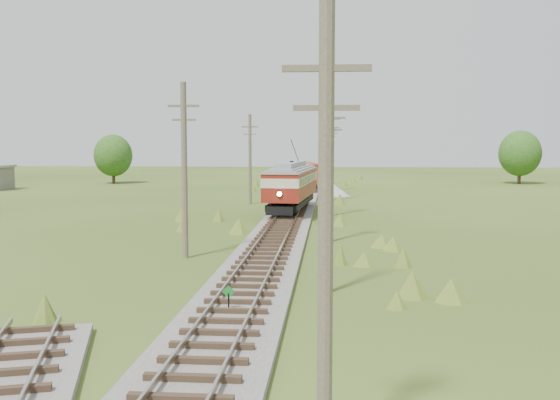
# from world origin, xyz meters

# --- Properties ---
(ground) EXTENTS (260.00, 260.00, 0.00)m
(ground) POSITION_xyz_m (0.00, 0.00, 0.00)
(ground) COLOR #2E4514
(ground) RESTS_ON ground
(railbed_main) EXTENTS (3.60, 96.00, 0.57)m
(railbed_main) POSITION_xyz_m (0.00, 34.00, 0.19)
(railbed_main) COLOR #605B54
(railbed_main) RESTS_ON ground
(switch_marker) EXTENTS (0.45, 0.06, 1.08)m
(switch_marker) POSITION_xyz_m (-0.20, 1.50, 0.63)
(switch_marker) COLOR black
(switch_marker) RESTS_ON ground
(streetcar) EXTENTS (3.87, 12.49, 5.66)m
(streetcar) POSITION_xyz_m (-0.00, 32.16, 2.63)
(streetcar) COLOR black
(streetcar) RESTS_ON ground
(gondola) EXTENTS (4.23, 9.18, 2.94)m
(gondola) POSITION_xyz_m (-0.00, 54.62, 2.15)
(gondola) COLOR black
(gondola) RESTS_ON ground
(gravel_pile) EXTENTS (3.48, 3.69, 1.27)m
(gravel_pile) POSITION_xyz_m (3.71, 50.03, 0.59)
(gravel_pile) COLOR gray
(gravel_pile) RESTS_ON ground
(utility_pole_r_0) EXTENTS (1.60, 0.30, 8.50)m
(utility_pole_r_0) POSITION_xyz_m (3.20, -8.00, 4.37)
(utility_pole_r_0) COLOR brown
(utility_pole_r_0) RESTS_ON ground
(utility_pole_r_1) EXTENTS (0.30, 0.30, 8.80)m
(utility_pole_r_1) POSITION_xyz_m (3.10, 5.00, 4.40)
(utility_pole_r_1) COLOR brown
(utility_pole_r_1) RESTS_ON ground
(utility_pole_r_2) EXTENTS (1.60, 0.30, 8.60)m
(utility_pole_r_2) POSITION_xyz_m (3.30, 18.00, 4.42)
(utility_pole_r_2) COLOR brown
(utility_pole_r_2) RESTS_ON ground
(utility_pole_r_3) EXTENTS (1.60, 0.30, 9.00)m
(utility_pole_r_3) POSITION_xyz_m (3.20, 31.00, 4.63)
(utility_pole_r_3) COLOR brown
(utility_pole_r_3) RESTS_ON ground
(utility_pole_r_4) EXTENTS (1.60, 0.30, 8.40)m
(utility_pole_r_4) POSITION_xyz_m (3.00, 44.00, 4.32)
(utility_pole_r_4) COLOR brown
(utility_pole_r_4) RESTS_ON ground
(utility_pole_r_5) EXTENTS (1.60, 0.30, 8.90)m
(utility_pole_r_5) POSITION_xyz_m (3.40, 57.00, 4.58)
(utility_pole_r_5) COLOR brown
(utility_pole_r_5) RESTS_ON ground
(utility_pole_r_6) EXTENTS (1.60, 0.30, 8.70)m
(utility_pole_r_6) POSITION_xyz_m (3.20, 70.00, 4.47)
(utility_pole_r_6) COLOR brown
(utility_pole_r_6) RESTS_ON ground
(utility_pole_l_a) EXTENTS (1.60, 0.30, 9.00)m
(utility_pole_l_a) POSITION_xyz_m (-4.20, 12.00, 4.63)
(utility_pole_l_a) COLOR brown
(utility_pole_l_a) RESTS_ON ground
(utility_pole_l_b) EXTENTS (1.60, 0.30, 8.60)m
(utility_pole_l_b) POSITION_xyz_m (-4.50, 40.00, 4.42)
(utility_pole_l_b) COLOR brown
(utility_pole_l_b) RESTS_ON ground
(tree_mid_a) EXTENTS (5.46, 5.46, 7.03)m
(tree_mid_a) POSITION_xyz_m (-28.00, 68.00, 4.02)
(tree_mid_a) COLOR #38281C
(tree_mid_a) RESTS_ON ground
(tree_mid_b) EXTENTS (5.88, 5.88, 7.57)m
(tree_mid_b) POSITION_xyz_m (30.00, 72.00, 4.33)
(tree_mid_b) COLOR #38281C
(tree_mid_b) RESTS_ON ground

